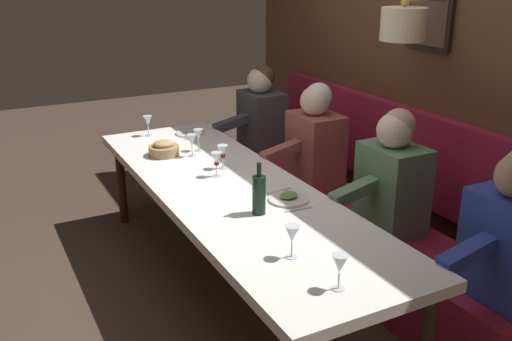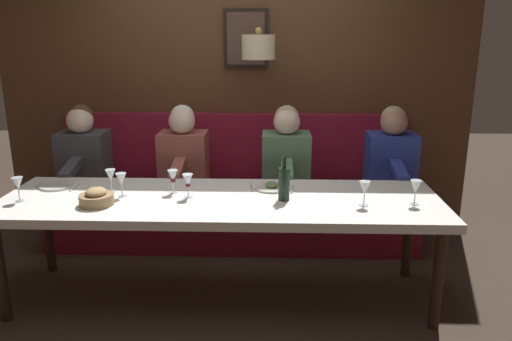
{
  "view_description": "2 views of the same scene",
  "coord_description": "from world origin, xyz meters",
  "px_view_note": "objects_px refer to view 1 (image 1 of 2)",
  "views": [
    {
      "loc": [
        -1.39,
        -2.98,
        2.06
      ],
      "look_at": [
        0.05,
        -0.24,
        0.92
      ],
      "focal_mm": 39.88,
      "sensor_mm": 36.0,
      "label": 1
    },
    {
      "loc": [
        -3.18,
        -0.34,
        1.83
      ],
      "look_at": [
        0.05,
        -0.24,
        0.92
      ],
      "focal_mm": 34.94,
      "sensor_mm": 36.0,
      "label": 2
    }
  ],
  "objects_px": {
    "wine_glass_2": "(223,152)",
    "wine_glass_5": "(192,141)",
    "wine_bottle": "(259,194)",
    "bread_bowl": "(164,149)",
    "diner_nearest": "(511,232)",
    "diner_near": "(392,176)",
    "diner_middle": "(315,140)",
    "wine_glass_6": "(198,135)",
    "wine_glass_1": "(292,235)",
    "wine_glass_4": "(340,265)",
    "wine_glass_0": "(217,159)",
    "diner_far": "(261,114)",
    "wine_glass_3": "(148,122)",
    "dining_table": "(231,196)"
  },
  "relations": [
    {
      "from": "diner_middle",
      "to": "diner_far",
      "type": "height_order",
      "value": "same"
    },
    {
      "from": "diner_middle",
      "to": "bread_bowl",
      "type": "height_order",
      "value": "diner_middle"
    },
    {
      "from": "wine_glass_1",
      "to": "wine_glass_5",
      "type": "xyz_separation_m",
      "value": [
        0.14,
        1.61,
        0.0
      ]
    },
    {
      "from": "diner_nearest",
      "to": "wine_bottle",
      "type": "xyz_separation_m",
      "value": [
        -0.91,
        0.91,
        0.04
      ]
    },
    {
      "from": "wine_glass_0",
      "to": "wine_glass_6",
      "type": "distance_m",
      "value": 0.56
    },
    {
      "from": "wine_bottle",
      "to": "bread_bowl",
      "type": "bearing_deg",
      "value": 96.33
    },
    {
      "from": "wine_glass_2",
      "to": "wine_bottle",
      "type": "xyz_separation_m",
      "value": [
        -0.13,
        -0.77,
        0.0
      ]
    },
    {
      "from": "diner_nearest",
      "to": "bread_bowl",
      "type": "height_order",
      "value": "diner_nearest"
    },
    {
      "from": "wine_glass_3",
      "to": "wine_glass_6",
      "type": "height_order",
      "value": "same"
    },
    {
      "from": "diner_far",
      "to": "wine_bottle",
      "type": "relative_size",
      "value": 2.64
    },
    {
      "from": "diner_middle",
      "to": "wine_glass_5",
      "type": "xyz_separation_m",
      "value": [
        -0.87,
        0.27,
        0.04
      ]
    },
    {
      "from": "wine_glass_6",
      "to": "wine_glass_5",
      "type": "bearing_deg",
      "value": -132.23
    },
    {
      "from": "wine_bottle",
      "to": "wine_glass_1",
      "type": "bearing_deg",
      "value": -100.64
    },
    {
      "from": "wine_glass_0",
      "to": "bread_bowl",
      "type": "xyz_separation_m",
      "value": [
        -0.17,
        0.57,
        -0.07
      ]
    },
    {
      "from": "wine_glass_2",
      "to": "wine_glass_5",
      "type": "xyz_separation_m",
      "value": [
        -0.09,
        0.33,
        0.0
      ]
    },
    {
      "from": "wine_glass_1",
      "to": "wine_glass_2",
      "type": "relative_size",
      "value": 1.0
    },
    {
      "from": "wine_glass_3",
      "to": "wine_glass_4",
      "type": "height_order",
      "value": "same"
    },
    {
      "from": "diner_middle",
      "to": "wine_bottle",
      "type": "relative_size",
      "value": 2.64
    },
    {
      "from": "wine_glass_5",
      "to": "wine_bottle",
      "type": "distance_m",
      "value": 1.1
    },
    {
      "from": "diner_near",
      "to": "wine_glass_6",
      "type": "distance_m",
      "value": 1.47
    },
    {
      "from": "diner_middle",
      "to": "wine_glass_6",
      "type": "height_order",
      "value": "diner_middle"
    },
    {
      "from": "diner_near",
      "to": "wine_glass_4",
      "type": "height_order",
      "value": "diner_near"
    },
    {
      "from": "wine_glass_2",
      "to": "wine_glass_3",
      "type": "distance_m",
      "value": 1.01
    },
    {
      "from": "diner_near",
      "to": "bread_bowl",
      "type": "height_order",
      "value": "diner_near"
    },
    {
      "from": "wine_glass_4",
      "to": "wine_glass_5",
      "type": "distance_m",
      "value": 1.95
    },
    {
      "from": "wine_glass_1",
      "to": "wine_glass_6",
      "type": "bearing_deg",
      "value": 82.46
    },
    {
      "from": "dining_table",
      "to": "wine_glass_4",
      "type": "relative_size",
      "value": 18.12
    },
    {
      "from": "dining_table",
      "to": "wine_bottle",
      "type": "bearing_deg",
      "value": -94.05
    },
    {
      "from": "dining_table",
      "to": "diner_near",
      "type": "height_order",
      "value": "diner_near"
    },
    {
      "from": "diner_middle",
      "to": "wine_glass_6",
      "type": "xyz_separation_m",
      "value": [
        -0.78,
        0.37,
        0.04
      ]
    },
    {
      "from": "wine_glass_2",
      "to": "wine_glass_5",
      "type": "bearing_deg",
      "value": 105.19
    },
    {
      "from": "diner_middle",
      "to": "wine_glass_4",
      "type": "distance_m",
      "value": 1.94
    },
    {
      "from": "diner_nearest",
      "to": "wine_glass_1",
      "type": "xyz_separation_m",
      "value": [
        -1.01,
        0.4,
        0.04
      ]
    },
    {
      "from": "wine_glass_5",
      "to": "bread_bowl",
      "type": "height_order",
      "value": "wine_glass_5"
    },
    {
      "from": "diner_nearest",
      "to": "diner_near",
      "type": "xyz_separation_m",
      "value": [
        0.0,
        0.88,
        0.0
      ]
    },
    {
      "from": "diner_middle",
      "to": "wine_glass_0",
      "type": "height_order",
      "value": "diner_middle"
    },
    {
      "from": "diner_nearest",
      "to": "bread_bowl",
      "type": "relative_size",
      "value": 3.6
    },
    {
      "from": "diner_nearest",
      "to": "wine_glass_4",
      "type": "bearing_deg",
      "value": 176.12
    },
    {
      "from": "wine_glass_5",
      "to": "wine_bottle",
      "type": "height_order",
      "value": "wine_bottle"
    },
    {
      "from": "bread_bowl",
      "to": "wine_glass_3",
      "type": "bearing_deg",
      "value": 84.28
    },
    {
      "from": "wine_bottle",
      "to": "wine_glass_3",
      "type": "bearing_deg",
      "value": 92.66
    },
    {
      "from": "dining_table",
      "to": "diner_far",
      "type": "height_order",
      "value": "diner_far"
    },
    {
      "from": "wine_glass_3",
      "to": "wine_bottle",
      "type": "height_order",
      "value": "wine_bottle"
    },
    {
      "from": "wine_glass_6",
      "to": "wine_bottle",
      "type": "relative_size",
      "value": 0.55
    },
    {
      "from": "diner_far",
      "to": "wine_glass_3",
      "type": "xyz_separation_m",
      "value": [
        -0.99,
        0.07,
        0.04
      ]
    },
    {
      "from": "diner_near",
      "to": "bread_bowl",
      "type": "xyz_separation_m",
      "value": [
        -1.05,
        1.26,
        -0.03
      ]
    },
    {
      "from": "wine_bottle",
      "to": "bread_bowl",
      "type": "distance_m",
      "value": 1.23
    },
    {
      "from": "wine_glass_1",
      "to": "wine_glass_6",
      "type": "relative_size",
      "value": 1.0
    },
    {
      "from": "wine_bottle",
      "to": "diner_near",
      "type": "bearing_deg",
      "value": -2.44
    },
    {
      "from": "diner_near",
      "to": "wine_glass_1",
      "type": "bearing_deg",
      "value": -154.76
    }
  ]
}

